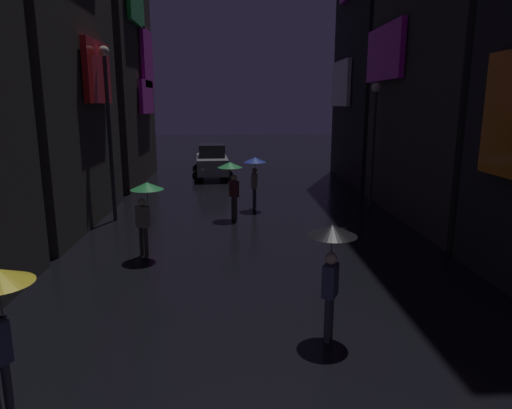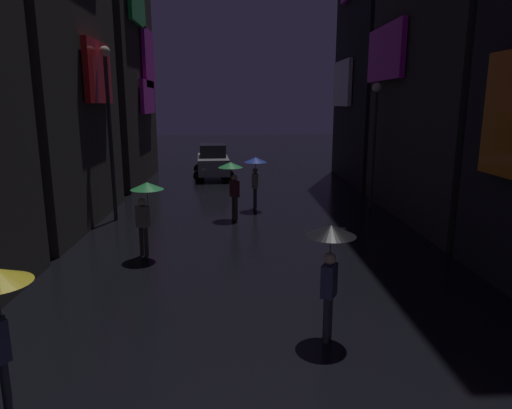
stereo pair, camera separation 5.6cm
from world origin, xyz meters
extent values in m
cube|color=red|center=(-5.35, 13.49, 5.27)|extent=(0.20, 2.74, 2.11)
cube|color=#2D2826|center=(-7.50, 21.94, 7.35)|extent=(4.00, 7.89, 14.70)
cube|color=#F226D8|center=(-5.35, 22.62, 4.55)|extent=(0.20, 3.20, 1.78)
cube|color=#F226D8|center=(-5.35, 23.37, 6.61)|extent=(0.20, 2.68, 3.11)
cube|color=#F226D8|center=(5.35, 15.15, 6.14)|extent=(0.20, 3.98, 2.08)
cube|color=white|center=(5.35, 22.43, 5.27)|extent=(0.20, 3.70, 2.43)
cylinder|color=#2D2D38|center=(-3.72, 2.32, 0.42)|extent=(0.12, 0.12, 0.85)
cylinder|color=#333859|center=(-3.71, 2.42, 1.20)|extent=(0.09, 0.09, 0.50)
cylinder|color=slate|center=(-3.71, 2.42, 1.53)|extent=(0.02, 0.02, 0.77)
cylinder|color=#38332D|center=(-3.24, 9.12, 0.42)|extent=(0.12, 0.12, 0.85)
cylinder|color=#38332D|center=(-3.09, 9.02, 0.42)|extent=(0.12, 0.12, 0.85)
cube|color=gray|center=(-3.16, 9.07, 1.15)|extent=(0.40, 0.37, 0.60)
sphere|color=beige|center=(-3.16, 9.07, 1.56)|extent=(0.22, 0.22, 0.22)
cylinder|color=gray|center=(-2.98, 9.01, 1.20)|extent=(0.09, 0.09, 0.50)
cylinder|color=slate|center=(-2.98, 9.01, 1.53)|extent=(0.02, 0.02, 0.77)
cone|color=green|center=(-2.98, 9.01, 2.02)|extent=(0.90, 0.90, 0.20)
cylinder|color=#38332D|center=(-0.56, 13.06, 0.42)|extent=(0.12, 0.12, 0.85)
cylinder|color=#38332D|center=(-0.66, 13.21, 0.42)|extent=(0.12, 0.12, 0.85)
cube|color=#4C1E23|center=(-0.61, 13.13, 1.15)|extent=(0.38, 0.40, 0.60)
sphere|color=tan|center=(-0.61, 13.13, 1.56)|extent=(0.22, 0.22, 0.22)
cylinder|color=#4C1E23|center=(-0.75, 13.25, 1.20)|extent=(0.09, 0.09, 0.50)
cylinder|color=slate|center=(-0.75, 13.25, 1.53)|extent=(0.02, 0.02, 0.77)
cone|color=green|center=(-0.75, 13.25, 2.02)|extent=(0.90, 0.90, 0.20)
cylinder|color=#2D2D38|center=(0.24, 14.99, 0.42)|extent=(0.12, 0.12, 0.85)
cylinder|color=#2D2D38|center=(0.20, 14.81, 0.42)|extent=(0.12, 0.12, 0.85)
cube|color=gray|center=(0.22, 14.90, 1.15)|extent=(0.29, 0.38, 0.60)
sphere|color=#9E7051|center=(0.22, 14.90, 1.56)|extent=(0.22, 0.22, 0.22)
cylinder|color=gray|center=(0.23, 14.72, 1.20)|extent=(0.09, 0.09, 0.50)
cylinder|color=slate|center=(0.23, 14.72, 1.53)|extent=(0.02, 0.02, 0.77)
cone|color=#263FB2|center=(0.23, 14.72, 2.02)|extent=(0.90, 0.90, 0.20)
cylinder|color=#2D2D38|center=(1.03, 4.11, 0.42)|extent=(0.12, 0.12, 0.85)
cylinder|color=#2D2D38|center=(1.11, 4.27, 0.42)|extent=(0.12, 0.12, 0.85)
cube|color=#333859|center=(1.07, 4.19, 1.15)|extent=(0.35, 0.40, 0.60)
sphere|color=beige|center=(1.07, 4.19, 1.56)|extent=(0.22, 0.22, 0.22)
cylinder|color=#333859|center=(1.11, 4.37, 1.20)|extent=(0.09, 0.09, 0.50)
cylinder|color=slate|center=(1.11, 4.37, 1.53)|extent=(0.02, 0.02, 0.77)
cone|color=black|center=(1.11, 4.37, 2.02)|extent=(0.90, 0.90, 0.20)
cube|color=#99999E|center=(-1.87, 22.97, 0.77)|extent=(2.01, 4.22, 0.90)
cube|color=black|center=(-1.87, 22.97, 1.57)|extent=(1.58, 1.95, 0.70)
cylinder|color=black|center=(-0.96, 21.71, 0.32)|extent=(0.65, 0.27, 0.64)
cylinder|color=black|center=(-2.57, 21.58, 0.32)|extent=(0.65, 0.27, 0.64)
cylinder|color=black|center=(-1.17, 24.36, 0.32)|extent=(0.65, 0.27, 0.64)
cylinder|color=black|center=(-2.78, 24.24, 0.32)|extent=(0.65, 0.27, 0.64)
cube|color=white|center=(-1.17, 20.95, 0.77)|extent=(0.20, 0.07, 0.14)
cube|color=white|center=(-2.26, 20.87, 0.77)|extent=(0.20, 0.07, 0.14)
cylinder|color=#2D2D33|center=(5.00, 14.86, 2.32)|extent=(0.14, 0.14, 4.64)
sphere|color=#F9EFCC|center=(5.00, 14.86, 4.82)|extent=(0.36, 0.36, 0.36)
cylinder|color=#2D2D33|center=(-5.00, 13.22, 2.88)|extent=(0.14, 0.14, 5.77)
sphere|color=#F9EFCC|center=(-5.00, 13.22, 5.95)|extent=(0.36, 0.36, 0.36)
camera|label=1|loc=(-0.63, -3.32, 4.22)|focal=32.00mm
camera|label=2|loc=(-0.57, -3.32, 4.22)|focal=32.00mm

